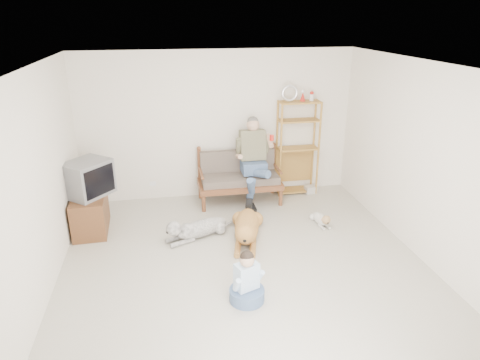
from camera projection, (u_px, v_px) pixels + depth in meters
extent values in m
plane|color=beige|center=(247.00, 272.00, 5.80)|extent=(5.50, 5.50, 0.00)
plane|color=white|center=(248.00, 68.00, 4.81)|extent=(5.50, 5.50, 0.00)
plane|color=white|center=(218.00, 126.00, 7.82)|extent=(5.00, 0.00, 5.00)
plane|color=white|center=(331.00, 330.00, 2.78)|extent=(5.00, 0.00, 5.00)
plane|color=white|center=(33.00, 194.00, 4.88)|extent=(0.00, 5.50, 5.50)
plane|color=white|center=(430.00, 167.00, 5.73)|extent=(0.00, 5.50, 5.50)
cube|color=brown|center=(240.00, 184.00, 7.83)|extent=(1.50, 0.70, 0.10)
cube|color=#695B50|center=(240.00, 178.00, 7.78)|extent=(1.38, 0.60, 0.13)
cube|color=#695B50|center=(237.00, 162.00, 7.92)|extent=(1.38, 0.12, 0.45)
cylinder|color=brown|center=(237.00, 151.00, 7.90)|extent=(1.40, 0.05, 0.05)
cylinder|color=brown|center=(204.00, 204.00, 7.51)|extent=(0.07, 0.07, 0.30)
cylinder|color=brown|center=(200.00, 174.00, 7.94)|extent=(0.07, 0.07, 0.95)
cylinder|color=brown|center=(281.00, 198.00, 7.74)|extent=(0.07, 0.07, 0.30)
cylinder|color=brown|center=(273.00, 170.00, 8.17)|extent=(0.07, 0.07, 0.95)
cube|color=slate|center=(253.00, 167.00, 7.73)|extent=(0.43, 0.41, 0.22)
cube|color=#7B7856|center=(252.00, 145.00, 7.69)|extent=(0.45, 0.31, 0.57)
sphere|color=tan|center=(253.00, 125.00, 7.53)|extent=(0.23, 0.23, 0.23)
sphere|color=#5F5A54|center=(253.00, 122.00, 7.53)|extent=(0.21, 0.21, 0.21)
cylinder|color=red|center=(272.00, 138.00, 7.46)|extent=(0.08, 0.08, 0.10)
cube|color=#AC7F36|center=(300.00, 102.00, 7.73)|extent=(0.75, 0.31, 0.03)
torus|color=silver|center=(290.00, 93.00, 7.64)|extent=(0.31, 0.05, 0.31)
cone|color=red|center=(303.00, 97.00, 7.71)|extent=(0.10, 0.10, 0.16)
cylinder|color=#AC7F36|center=(281.00, 152.00, 7.86)|extent=(0.04, 0.04, 1.79)
cylinder|color=#AC7F36|center=(277.00, 147.00, 8.12)|extent=(0.04, 0.04, 1.79)
cylinder|color=#AC7F36|center=(319.00, 149.00, 7.98)|extent=(0.04, 0.04, 1.79)
cylinder|color=#AC7F36|center=(313.00, 145.00, 8.25)|extent=(0.04, 0.04, 1.79)
cube|color=silver|center=(311.00, 189.00, 8.32)|extent=(0.23, 0.18, 0.14)
cube|color=brown|center=(90.00, 213.00, 6.80)|extent=(0.53, 0.92, 0.60)
cube|color=brown|center=(72.00, 221.00, 6.56)|extent=(0.03, 0.40, 0.50)
cube|color=brown|center=(77.00, 209.00, 6.97)|extent=(0.03, 0.40, 0.50)
cube|color=slate|center=(87.00, 178.00, 6.64)|extent=(0.83, 0.85, 0.55)
cube|color=black|center=(100.00, 181.00, 6.52)|extent=(0.38, 0.44, 0.44)
cube|color=white|center=(153.00, 184.00, 7.98)|extent=(0.12, 0.02, 0.08)
ellipsoid|color=#AA773B|center=(247.00, 226.00, 6.69)|extent=(0.62, 1.12, 0.33)
sphere|color=#AA773B|center=(246.00, 234.00, 6.39)|extent=(0.33, 0.33, 0.33)
sphere|color=#AA773B|center=(245.00, 234.00, 6.09)|extent=(0.26, 0.26, 0.26)
ellipsoid|color=#AA773B|center=(245.00, 240.00, 5.99)|extent=(0.16, 0.21, 0.10)
cylinder|color=#AA773B|center=(248.00, 216.00, 7.22)|extent=(0.10, 0.43, 0.05)
ellipsoid|color=#AA773B|center=(239.00, 233.00, 6.12)|extent=(0.08, 0.09, 0.13)
ellipsoid|color=#AA773B|center=(252.00, 233.00, 6.11)|extent=(0.08, 0.09, 0.13)
ellipsoid|color=white|center=(202.00, 228.00, 6.69)|extent=(0.92, 0.62, 0.26)
sphere|color=white|center=(187.00, 231.00, 6.55)|extent=(0.26, 0.26, 0.26)
sphere|color=white|center=(174.00, 229.00, 6.40)|extent=(0.23, 0.23, 0.23)
ellipsoid|color=white|center=(168.00, 232.00, 6.35)|extent=(0.19, 0.16, 0.09)
cylinder|color=white|center=(226.00, 225.00, 6.95)|extent=(0.28, 0.27, 0.04)
ellipsoid|color=white|center=(173.00, 226.00, 6.47)|extent=(0.09, 0.08, 0.11)
ellipsoid|color=white|center=(178.00, 230.00, 6.35)|extent=(0.09, 0.08, 0.11)
ellipsoid|color=silver|center=(320.00, 218.00, 7.12)|extent=(0.22, 0.42, 0.16)
sphere|color=silver|center=(323.00, 221.00, 7.01)|extent=(0.16, 0.16, 0.16)
sphere|color=#A98254|center=(326.00, 220.00, 6.89)|extent=(0.14, 0.14, 0.14)
ellipsoid|color=#A98254|center=(328.00, 222.00, 6.84)|extent=(0.07, 0.11, 0.06)
cylinder|color=silver|center=(314.00, 216.00, 7.32)|extent=(0.09, 0.16, 0.03)
cone|color=#A98254|center=(323.00, 218.00, 6.88)|extent=(0.04, 0.04, 0.05)
cone|color=#A98254|center=(329.00, 217.00, 6.90)|extent=(0.04, 0.04, 0.05)
torus|color=red|center=(325.00, 220.00, 6.92)|extent=(0.14, 0.14, 0.02)
cylinder|color=slate|center=(247.00, 295.00, 5.20)|extent=(0.43, 0.43, 0.16)
cube|color=silver|center=(247.00, 276.00, 5.12)|extent=(0.32, 0.26, 0.33)
sphere|color=tan|center=(247.00, 260.00, 5.02)|extent=(0.18, 0.18, 0.18)
sphere|color=black|center=(247.00, 257.00, 5.02)|extent=(0.17, 0.17, 0.17)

